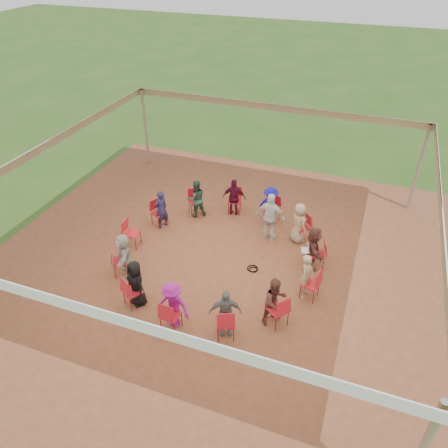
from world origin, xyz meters
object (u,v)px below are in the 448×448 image
(chair_1, at_px, (302,228))
(person_seated_0, at_px, (313,248))
(chair_5, at_px, (159,213))
(person_seated_8, at_px, (173,305))
(person_seated_7, at_px, (136,283))
(chair_9, at_px, (171,315))
(person_seated_5, at_px, (161,209))
(chair_7, at_px, (121,261))
(person_seated_4, at_px, (196,199))
(cable_coil, at_px, (253,269))
(chair_11, at_px, (278,310))
(person_seated_2, at_px, (270,206))
(chair_6, at_px, (132,233))
(person_seated_9, at_px, (225,312))
(standing_person, at_px, (270,217))
(person_seated_3, at_px, (234,197))
(chair_4, at_px, (195,202))
(chair_8, at_px, (133,291))
(chair_10, at_px, (225,322))
(chair_0, at_px, (317,254))
(chair_3, at_px, (235,201))
(chair_2, at_px, (272,209))
(laptop, at_px, (307,249))
(person_seated_10, at_px, (275,301))
(person_seated_1, at_px, (299,223))
(person_seated_11, at_px, (307,276))
(person_seated_6, at_px, (124,255))

(chair_1, distance_m, person_seated_0, 1.30)
(chair_5, distance_m, person_seated_8, 4.39)
(chair_5, distance_m, person_seated_7, 3.54)
(chair_9, relative_size, person_seated_5, 0.70)
(chair_7, relative_size, person_seated_4, 0.70)
(cable_coil, bearing_deg, chair_1, 63.34)
(chair_11, height_order, cable_coil, chair_11)
(chair_11, distance_m, person_seated_7, 3.54)
(person_seated_2, relative_size, person_seated_8, 1.00)
(chair_6, xyz_separation_m, person_seated_9, (3.78, -2.23, 0.20))
(chair_6, relative_size, standing_person, 0.57)
(person_seated_3, bearing_deg, person_seated_2, 166.15)
(person_seated_0, bearing_deg, person_seated_3, 41.54)
(chair_4, bearing_deg, chair_11, 96.92)
(chair_4, relative_size, person_seated_4, 0.70)
(chair_7, relative_size, chair_8, 1.00)
(person_seated_4, relative_size, standing_person, 0.82)
(chair_10, bearing_deg, person_seated_8, 160.93)
(chair_0, bearing_deg, chair_9, 124.62)
(standing_person, bearing_deg, person_seated_5, 12.09)
(standing_person, bearing_deg, chair_3, -32.21)
(chair_3, distance_m, person_seated_3, 0.24)
(chair_2, relative_size, chair_10, 1.00)
(chair_5, relative_size, chair_8, 1.00)
(chair_8, bearing_deg, chair_11, 41.54)
(person_seated_2, bearing_deg, chair_0, 154.77)
(person_seated_5, height_order, laptop, person_seated_5)
(person_seated_10, bearing_deg, chair_9, 154.77)
(chair_9, height_order, person_seated_9, person_seated_9)
(chair_5, distance_m, chair_7, 2.53)
(person_seated_3, bearing_deg, person_seated_1, 152.31)
(chair_7, height_order, chair_9, same)
(person_seated_11, bearing_deg, chair_5, 82.92)
(person_seated_6, distance_m, person_seated_10, 4.29)
(person_seated_2, bearing_deg, person_seated_11, 138.46)
(chair_6, relative_size, person_seated_7, 0.70)
(chair_1, distance_m, person_seated_6, 5.29)
(chair_1, bearing_deg, chair_2, 13.85)
(chair_9, relative_size, standing_person, 0.57)
(person_seated_6, xyz_separation_m, standing_person, (3.25, 2.96, 0.14))
(person_seated_2, height_order, standing_person, standing_person)
(chair_6, relative_size, chair_10, 1.00)
(person_seated_10, bearing_deg, chair_2, 54.49)
(chair_4, relative_size, laptop, 2.60)
(person_seated_0, height_order, person_seated_9, same)
(chair_0, bearing_deg, chair_7, 96.92)
(chair_0, height_order, chair_11, same)
(person_seated_3, height_order, person_seated_6, same)
(person_seated_1, height_order, standing_person, standing_person)
(chair_11, xyz_separation_m, person_seated_8, (-2.31, -0.91, 0.20))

